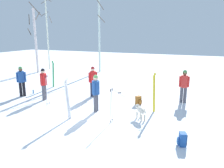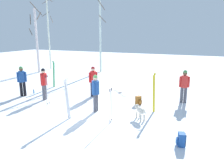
{
  "view_description": "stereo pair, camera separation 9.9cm",
  "coord_description": "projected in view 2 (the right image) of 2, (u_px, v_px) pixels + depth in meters",
  "views": [
    {
      "loc": [
        4.91,
        -7.3,
        3.52
      ],
      "look_at": [
        0.77,
        2.52,
        1.0
      ],
      "focal_mm": 34.6,
      "sensor_mm": 36.0,
      "label": 1
    },
    {
      "loc": [
        5.0,
        -7.26,
        3.52
      ],
      "look_at": [
        0.77,
        2.52,
        1.0
      ],
      "focal_mm": 34.6,
      "sensor_mm": 36.0,
      "label": 2
    }
  ],
  "objects": [
    {
      "name": "ski_pair_planted_1",
      "position": [
        154.0,
        93.0,
        9.67
      ],
      "size": [
        0.13,
        0.2,
        1.81
      ],
      "color": "yellow",
      "rests_on": "ground_plane"
    },
    {
      "name": "dog",
      "position": [
        140.0,
        110.0,
        8.97
      ],
      "size": [
        0.64,
        0.69,
        0.57
      ],
      "color": "beige",
      "rests_on": "ground_plane"
    },
    {
      "name": "person_3",
      "position": [
        93.0,
        79.0,
        12.14
      ],
      "size": [
        0.38,
        0.42,
        1.72
      ],
      "color": "#1E2338",
      "rests_on": "ground_plane"
    },
    {
      "name": "person_0",
      "position": [
        44.0,
        82.0,
        11.52
      ],
      "size": [
        0.34,
        0.51,
        1.72
      ],
      "color": "#4C4C56",
      "rests_on": "ground_plane"
    },
    {
      "name": "backpack_0",
      "position": [
        181.0,
        140.0,
        6.86
      ],
      "size": [
        0.33,
        0.31,
        0.44
      ],
      "color": "#1E4C99",
      "rests_on": "ground_plane"
    },
    {
      "name": "birch_tree_0",
      "position": [
        49.0,
        30.0,
        20.97
      ],
      "size": [
        1.82,
        1.83,
        7.17
      ],
      "color": "silver",
      "rests_on": "ground_plane"
    },
    {
      "name": "person_2",
      "position": [
        22.0,
        79.0,
        12.18
      ],
      "size": [
        0.42,
        0.37,
        1.72
      ],
      "color": "black",
      "rests_on": "ground_plane"
    },
    {
      "name": "water_bottle_0",
      "position": [
        34.0,
        92.0,
        12.91
      ],
      "size": [
        0.07,
        0.07,
        0.24
      ],
      "color": "#1E72BF",
      "rests_on": "ground_plane"
    },
    {
      "name": "birch_tree_1",
      "position": [
        37.0,
        39.0,
        19.17
      ],
      "size": [
        1.35,
        1.19,
        6.08
      ],
      "color": "silver",
      "rests_on": "ground_plane"
    },
    {
      "name": "ski_poles_1",
      "position": [
        111.0,
        105.0,
        8.58
      ],
      "size": [
        0.07,
        0.26,
        1.4
      ],
      "color": "#B2B2BC",
      "rests_on": "ground_plane"
    },
    {
      "name": "person_4",
      "position": [
        184.0,
        84.0,
        10.99
      ],
      "size": [
        0.51,
        0.34,
        1.72
      ],
      "color": "#4C4C56",
      "rests_on": "ground_plane"
    },
    {
      "name": "person_1",
      "position": [
        96.0,
        91.0,
        9.75
      ],
      "size": [
        0.34,
        0.52,
        1.72
      ],
      "color": "#4C4C56",
      "rests_on": "ground_plane"
    },
    {
      "name": "ground_plane",
      "position": [
        72.0,
        117.0,
        9.23
      ],
      "size": [
        60.0,
        60.0,
        0.0
      ],
      "primitive_type": "plane",
      "color": "white"
    },
    {
      "name": "birch_tree_2",
      "position": [
        100.0,
        27.0,
        19.18
      ],
      "size": [
        0.74,
        0.82,
        7.94
      ],
      "color": "silver",
      "rests_on": "ground_plane"
    },
    {
      "name": "backpack_1",
      "position": [
        138.0,
        100.0,
        10.86
      ],
      "size": [
        0.34,
        0.32,
        0.44
      ],
      "color": "#99591E",
      "rests_on": "ground_plane"
    },
    {
      "name": "ski_pair_planted_0",
      "position": [
        54.0,
        74.0,
        14.28
      ],
      "size": [
        0.25,
        0.07,
        1.75
      ],
      "color": "green",
      "rests_on": "ground_plane"
    },
    {
      "name": "ski_pair_lying_0",
      "position": [
        120.0,
        93.0,
        13.01
      ],
      "size": [
        1.31,
        1.38,
        0.05
      ],
      "color": "white",
      "rests_on": "ground_plane"
    },
    {
      "name": "ski_pair_planted_2",
      "position": [
        67.0,
        99.0,
        8.93
      ],
      "size": [
        0.2,
        0.15,
        1.75
      ],
      "color": "white",
      "rests_on": "ground_plane"
    },
    {
      "name": "ski_poles_0",
      "position": [
        47.0,
        89.0,
        10.71
      ],
      "size": [
        0.07,
        0.24,
        1.5
      ],
      "color": "#B2B2BC",
      "rests_on": "ground_plane"
    }
  ]
}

